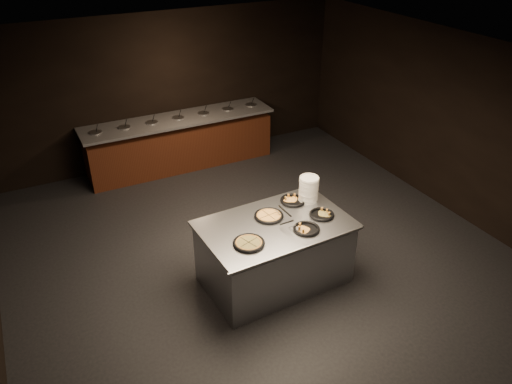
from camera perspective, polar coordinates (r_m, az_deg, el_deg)
room at (r=6.52m, az=1.29°, el=1.83°), size 7.02×8.02×2.92m
salad_bar at (r=9.92m, az=-8.60°, el=5.29°), size 3.70×0.83×1.18m
serving_counter at (r=6.78m, az=2.12°, el=-7.04°), size 1.99×1.32×0.93m
plate_stack at (r=6.95m, az=6.04°, el=0.34°), size 0.27×0.27×0.36m
pan_veggie_whole at (r=6.11m, az=-0.83°, el=-5.84°), size 0.40×0.40×0.04m
pan_cheese_whole at (r=6.62m, az=1.48°, el=-2.72°), size 0.39×0.39×0.04m
pan_cheese_slices_a at (r=6.97m, az=4.24°, el=-0.96°), size 0.36×0.36×0.04m
pan_cheese_slices_b at (r=6.40m, az=5.79°, el=-4.20°), size 0.34×0.34×0.04m
pan_veggie_slices at (r=6.70m, az=7.52°, el=-2.55°), size 0.33×0.33×0.04m
server_left at (r=6.60m, az=2.93°, el=-2.29°), size 0.25×0.28×0.17m
server_right at (r=6.37m, az=3.93°, el=-3.74°), size 0.25×0.23×0.15m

